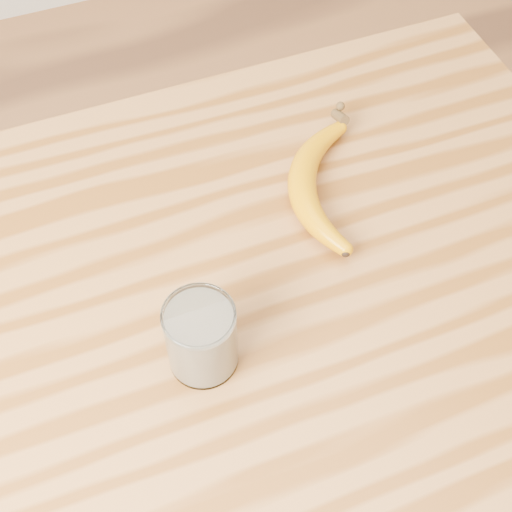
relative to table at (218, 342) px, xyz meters
name	(u,v)px	position (x,y,z in m)	size (l,w,h in m)	color
table	(218,342)	(0.00, 0.00, 0.00)	(1.20, 0.80, 0.90)	#9E6833
smoothie_glass	(201,338)	(-0.04, -0.08, 0.18)	(0.08, 0.08, 0.11)	white
banana	(301,184)	(0.17, 0.12, 0.15)	(0.12, 0.33, 0.04)	#C97F00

